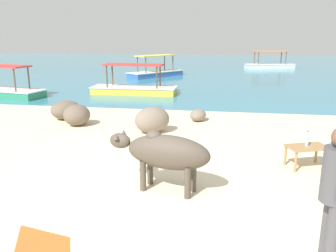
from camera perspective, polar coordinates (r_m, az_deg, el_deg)
name	(u,v)px	position (r m, az deg, el deg)	size (l,w,h in m)	color
sand_beach	(125,213)	(5.24, -6.99, -14.00)	(18.00, 14.00, 0.04)	beige
water_surface	(206,69)	(26.55, 6.20, 9.30)	(60.00, 36.00, 0.03)	teal
cow	(165,152)	(5.59, -0.46, -4.34)	(1.79, 0.82, 1.00)	#4C4238
low_bench_table	(307,150)	(7.17, 21.88, -3.61)	(0.87, 0.69, 0.43)	#A37A4C
bottle	(307,140)	(7.14, 21.87, -2.10)	(0.07, 0.07, 0.30)	#A3C6D1
person_standing	(336,190)	(4.02, 25.87, -9.41)	(0.32, 0.51, 1.62)	#4C4C51
shore_rock_large	(66,110)	(10.91, -16.41, 2.55)	(0.90, 0.77, 0.57)	#6B5B4C
shore_rock_medium	(77,115)	(10.07, -14.74, 1.75)	(0.75, 0.74, 0.59)	#6B5B4C
shore_rock_small	(198,115)	(10.32, 4.95, 1.81)	(0.61, 0.46, 0.35)	gray
shore_rock_flat	(152,120)	(9.02, -2.60, 1.02)	(0.94, 0.67, 0.68)	gray
boat_blue	(156,72)	(21.47, -2.04, 8.85)	(3.19, 3.59, 1.29)	#3866B7
boat_white	(270,65)	(27.86, 16.34, 9.65)	(3.85, 2.19, 1.29)	white
boat_yellow	(134,88)	(15.20, -5.59, 6.29)	(3.67, 1.16, 1.29)	gold
boat_green	(3,90)	(16.08, -25.52, 5.39)	(3.83, 1.87, 1.29)	#338E66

